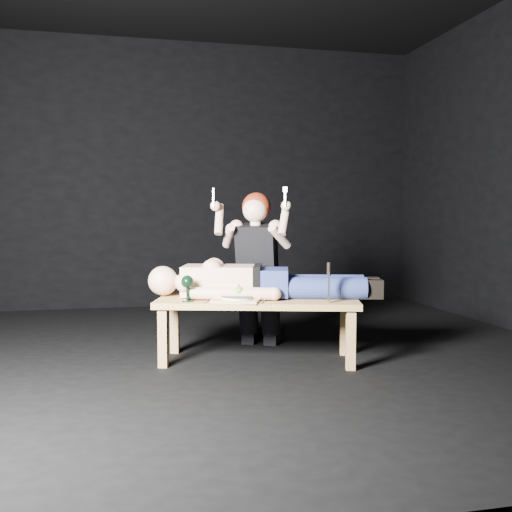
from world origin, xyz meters
The scene contains 13 objects.
ground centered at (0.00, 0.00, 0.00)m, with size 5.00×5.00×0.00m, color black.
back_wall centered at (0.00, 2.50, 1.50)m, with size 5.00×5.00×0.00m, color black.
table centered at (0.00, -0.24, 0.23)m, with size 1.42×0.53×0.45m, color tan.
lying_man centered at (0.07, -0.16, 0.59)m, with size 1.49×0.45×0.28m, color tan, non-canonical shape.
kneeling_woman centered at (0.13, 0.26, 0.63)m, with size 0.67×0.75×1.25m, color black, non-canonical shape.
serving_tray centered at (-0.17, -0.34, 0.46)m, with size 0.32×0.23×0.02m, color tan.
plate centered at (-0.17, -0.34, 0.48)m, with size 0.21×0.21×0.02m, color white.
apple centered at (-0.15, -0.33, 0.52)m, with size 0.07×0.07×0.07m, color green.
goblet centered at (-0.50, -0.27, 0.54)m, with size 0.09×0.09×0.18m, color black, non-canonical shape.
fork_flat centered at (-0.38, -0.31, 0.45)m, with size 0.01×0.15×0.01m, color #B2B2B7.
knife_flat centered at (-0.01, -0.42, 0.45)m, with size 0.01×0.15×0.01m, color #B2B2B7.
spoon_flat centered at (-0.04, -0.31, 0.45)m, with size 0.01×0.15×0.01m, color #B2B2B7.
carving_knife centered at (0.42, -0.55, 0.59)m, with size 0.04×0.04×0.27m, color #B2B2B7, non-canonical shape.
Camera 1 is at (-0.95, -4.29, 1.04)m, focal length 41.39 mm.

